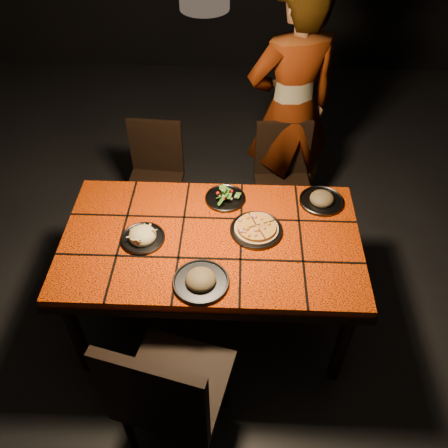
{
  "coord_description": "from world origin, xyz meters",
  "views": [
    {
      "loc": [
        0.14,
        -1.75,
        2.58
      ],
      "look_at": [
        0.07,
        0.04,
        0.82
      ],
      "focal_mm": 38.0,
      "sensor_mm": 36.0,
      "label": 1
    }
  ],
  "objects_px": {
    "plate_pasta": "(143,237)",
    "diner": "(291,110)",
    "chair_near": "(167,393)",
    "chair_far_left": "(155,171)",
    "chair_far_right": "(282,174)",
    "dining_table": "(211,248)",
    "plate_pizza": "(256,229)"
  },
  "relations": [
    {
      "from": "chair_far_right",
      "to": "diner",
      "type": "bearing_deg",
      "value": 77.24
    },
    {
      "from": "chair_far_right",
      "to": "plate_pizza",
      "type": "relative_size",
      "value": 2.69
    },
    {
      "from": "dining_table",
      "to": "chair_near",
      "type": "relative_size",
      "value": 1.58
    },
    {
      "from": "dining_table",
      "to": "plate_pizza",
      "type": "distance_m",
      "value": 0.27
    },
    {
      "from": "chair_near",
      "to": "plate_pasta",
      "type": "distance_m",
      "value": 0.82
    },
    {
      "from": "chair_near",
      "to": "plate_pasta",
      "type": "relative_size",
      "value": 4.36
    },
    {
      "from": "chair_near",
      "to": "diner",
      "type": "relative_size",
      "value": 0.59
    },
    {
      "from": "dining_table",
      "to": "plate_pizza",
      "type": "xyz_separation_m",
      "value": [
        0.24,
        0.06,
        0.1
      ]
    },
    {
      "from": "chair_near",
      "to": "chair_far_left",
      "type": "height_order",
      "value": "chair_near"
    },
    {
      "from": "plate_pasta",
      "to": "plate_pizza",
      "type": "bearing_deg",
      "value": 8.13
    },
    {
      "from": "dining_table",
      "to": "plate_pasta",
      "type": "height_order",
      "value": "plate_pasta"
    },
    {
      "from": "diner",
      "to": "plate_pizza",
      "type": "bearing_deg",
      "value": 58.61
    },
    {
      "from": "chair_far_right",
      "to": "chair_near",
      "type": "bearing_deg",
      "value": -113.47
    },
    {
      "from": "dining_table",
      "to": "plate_pasta",
      "type": "distance_m",
      "value": 0.38
    },
    {
      "from": "dining_table",
      "to": "diner",
      "type": "relative_size",
      "value": 0.93
    },
    {
      "from": "diner",
      "to": "chair_near",
      "type": "bearing_deg",
      "value": 53.09
    },
    {
      "from": "diner",
      "to": "chair_far_left",
      "type": "bearing_deg",
      "value": -6.39
    },
    {
      "from": "chair_far_right",
      "to": "dining_table",
      "type": "bearing_deg",
      "value": -120.67
    },
    {
      "from": "chair_near",
      "to": "diner",
      "type": "height_order",
      "value": "diner"
    },
    {
      "from": "chair_far_left",
      "to": "plate_pizza",
      "type": "xyz_separation_m",
      "value": [
        0.7,
        -0.84,
        0.29
      ]
    },
    {
      "from": "chair_near",
      "to": "chair_far_left",
      "type": "bearing_deg",
      "value": -65.62
    },
    {
      "from": "chair_far_right",
      "to": "plate_pasta",
      "type": "bearing_deg",
      "value": -135.33
    },
    {
      "from": "chair_far_left",
      "to": "plate_pizza",
      "type": "relative_size",
      "value": 2.64
    },
    {
      "from": "plate_pizza",
      "to": "chair_near",
      "type": "bearing_deg",
      "value": -114.54
    },
    {
      "from": "chair_near",
      "to": "plate_pizza",
      "type": "distance_m",
      "value": 0.96
    },
    {
      "from": "dining_table",
      "to": "plate_pasta",
      "type": "relative_size",
      "value": 6.87
    },
    {
      "from": "chair_far_left",
      "to": "diner",
      "type": "relative_size",
      "value": 0.48
    },
    {
      "from": "dining_table",
      "to": "diner",
      "type": "bearing_deg",
      "value": 66.56
    },
    {
      "from": "chair_near",
      "to": "chair_far_right",
      "type": "xyz_separation_m",
      "value": [
        0.6,
        1.69,
        -0.1
      ]
    },
    {
      "from": "plate_pasta",
      "to": "diner",
      "type": "bearing_deg",
      "value": 53.46
    },
    {
      "from": "chair_far_left",
      "to": "diner",
      "type": "height_order",
      "value": "diner"
    },
    {
      "from": "diner",
      "to": "plate_pasta",
      "type": "relative_size",
      "value": 7.41
    }
  ]
}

